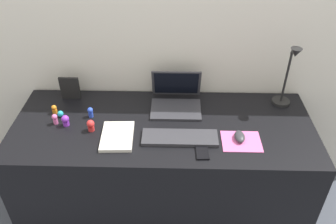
{
  "coord_description": "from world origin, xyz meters",
  "views": [
    {
      "loc": [
        0.07,
        -1.56,
        1.98
      ],
      "look_at": [
        0.03,
        0.0,
        0.83
      ],
      "focal_mm": 37.21,
      "sensor_mm": 36.0,
      "label": 1
    }
  ],
  "objects_px": {
    "toy_figurine_orange": "(54,109)",
    "toy_figurine_purple": "(65,120)",
    "desk_lamp": "(288,78)",
    "toy_figurine_pink": "(55,119)",
    "keyboard": "(180,138)",
    "toy_figurine_cyan": "(60,114)",
    "laptop": "(176,98)",
    "notebook_pad": "(117,136)",
    "toy_figurine_blue": "(90,112)",
    "toy_figurine_red": "(91,125)",
    "mouse": "(240,136)",
    "cell_phone": "(202,151)",
    "picture_frame": "(70,88)"
  },
  "relations": [
    {
      "from": "mouse",
      "to": "toy_figurine_red",
      "type": "relative_size",
      "value": 1.39
    },
    {
      "from": "toy_figurine_blue",
      "to": "toy_figurine_purple",
      "type": "xyz_separation_m",
      "value": [
        -0.12,
        -0.08,
        0.0
      ]
    },
    {
      "from": "keyboard",
      "to": "notebook_pad",
      "type": "xyz_separation_m",
      "value": [
        -0.34,
        0.0,
        0.0
      ]
    },
    {
      "from": "keyboard",
      "to": "toy_figurine_orange",
      "type": "bearing_deg",
      "value": 163.65
    },
    {
      "from": "mouse",
      "to": "toy_figurine_orange",
      "type": "height_order",
      "value": "toy_figurine_orange"
    },
    {
      "from": "toy_figurine_pink",
      "to": "notebook_pad",
      "type": "bearing_deg",
      "value": -17.33
    },
    {
      "from": "desk_lamp",
      "to": "laptop",
      "type": "bearing_deg",
      "value": -178.6
    },
    {
      "from": "keyboard",
      "to": "mouse",
      "type": "relative_size",
      "value": 4.27
    },
    {
      "from": "notebook_pad",
      "to": "toy_figurine_purple",
      "type": "relative_size",
      "value": 3.61
    },
    {
      "from": "desk_lamp",
      "to": "toy_figurine_cyan",
      "type": "xyz_separation_m",
      "value": [
        -1.33,
        -0.15,
        -0.17
      ]
    },
    {
      "from": "toy_figurine_purple",
      "to": "toy_figurine_pink",
      "type": "distance_m",
      "value": 0.07
    },
    {
      "from": "mouse",
      "to": "toy_figurine_orange",
      "type": "xyz_separation_m",
      "value": [
        -1.07,
        0.21,
        0.01
      ]
    },
    {
      "from": "notebook_pad",
      "to": "toy_figurine_blue",
      "type": "relative_size",
      "value": 3.79
    },
    {
      "from": "desk_lamp",
      "to": "toy_figurine_purple",
      "type": "xyz_separation_m",
      "value": [
        -1.27,
        -0.23,
        -0.15
      ]
    },
    {
      "from": "keyboard",
      "to": "desk_lamp",
      "type": "height_order",
      "value": "desk_lamp"
    },
    {
      "from": "toy_figurine_orange",
      "to": "toy_figurine_purple",
      "type": "bearing_deg",
      "value": -49.36
    },
    {
      "from": "mouse",
      "to": "toy_figurine_cyan",
      "type": "relative_size",
      "value": 2.49
    },
    {
      "from": "toy_figurine_pink",
      "to": "desk_lamp",
      "type": "bearing_deg",
      "value": 9.36
    },
    {
      "from": "notebook_pad",
      "to": "toy_figurine_red",
      "type": "bearing_deg",
      "value": 156.58
    },
    {
      "from": "laptop",
      "to": "mouse",
      "type": "distance_m",
      "value": 0.47
    },
    {
      "from": "laptop",
      "to": "toy_figurine_red",
      "type": "relative_size",
      "value": 4.36
    },
    {
      "from": "picture_frame",
      "to": "toy_figurine_orange",
      "type": "bearing_deg",
      "value": -110.67
    },
    {
      "from": "keyboard",
      "to": "mouse",
      "type": "height_order",
      "value": "mouse"
    },
    {
      "from": "desk_lamp",
      "to": "picture_frame",
      "type": "relative_size",
      "value": 2.65
    },
    {
      "from": "toy_figurine_orange",
      "to": "mouse",
      "type": "bearing_deg",
      "value": -11.28
    },
    {
      "from": "desk_lamp",
      "to": "toy_figurine_cyan",
      "type": "height_order",
      "value": "desk_lamp"
    },
    {
      "from": "notebook_pad",
      "to": "toy_figurine_orange",
      "type": "bearing_deg",
      "value": 149.62
    },
    {
      "from": "mouse",
      "to": "toy_figurine_pink",
      "type": "bearing_deg",
      "value": 173.76
    },
    {
      "from": "mouse",
      "to": "toy_figurine_orange",
      "type": "relative_size",
      "value": 1.74
    },
    {
      "from": "keyboard",
      "to": "toy_figurine_cyan",
      "type": "xyz_separation_m",
      "value": [
        -0.7,
        0.19,
        0.01
      ]
    },
    {
      "from": "cell_phone",
      "to": "toy_figurine_purple",
      "type": "height_order",
      "value": "toy_figurine_purple"
    },
    {
      "from": "desk_lamp",
      "to": "toy_figurine_pink",
      "type": "distance_m",
      "value": 1.36
    },
    {
      "from": "notebook_pad",
      "to": "cell_phone",
      "type": "bearing_deg",
      "value": -14.64
    },
    {
      "from": "toy_figurine_cyan",
      "to": "mouse",
      "type": "bearing_deg",
      "value": -9.98
    },
    {
      "from": "toy_figurine_blue",
      "to": "laptop",
      "type": "bearing_deg",
      "value": 15.09
    },
    {
      "from": "picture_frame",
      "to": "toy_figurine_blue",
      "type": "height_order",
      "value": "picture_frame"
    },
    {
      "from": "cell_phone",
      "to": "toy_figurine_orange",
      "type": "bearing_deg",
      "value": 157.13
    },
    {
      "from": "laptop",
      "to": "mouse",
      "type": "bearing_deg",
      "value": -42.59
    },
    {
      "from": "mouse",
      "to": "toy_figurine_orange",
      "type": "distance_m",
      "value": 1.09
    },
    {
      "from": "mouse",
      "to": "notebook_pad",
      "type": "xyz_separation_m",
      "value": [
        -0.66,
        -0.0,
        -0.01
      ]
    },
    {
      "from": "keyboard",
      "to": "toy_figurine_red",
      "type": "xyz_separation_m",
      "value": [
        -0.49,
        0.06,
        0.03
      ]
    },
    {
      "from": "notebook_pad",
      "to": "picture_frame",
      "type": "height_order",
      "value": "picture_frame"
    },
    {
      "from": "laptop",
      "to": "mouse",
      "type": "height_order",
      "value": "laptop"
    },
    {
      "from": "toy_figurine_red",
      "to": "toy_figurine_blue",
      "type": "bearing_deg",
      "value": 102.53
    },
    {
      "from": "toy_figurine_cyan",
      "to": "toy_figurine_pink",
      "type": "height_order",
      "value": "toy_figurine_pink"
    },
    {
      "from": "keyboard",
      "to": "toy_figurine_pink",
      "type": "xyz_separation_m",
      "value": [
        -0.71,
        0.12,
        0.03
      ]
    },
    {
      "from": "toy_figurine_blue",
      "to": "toy_figurine_red",
      "type": "bearing_deg",
      "value": -77.47
    },
    {
      "from": "laptop",
      "to": "toy_figurine_cyan",
      "type": "bearing_deg",
      "value": -168.52
    },
    {
      "from": "notebook_pad",
      "to": "toy_figurine_purple",
      "type": "xyz_separation_m",
      "value": [
        -0.31,
        0.1,
        0.03
      ]
    },
    {
      "from": "desk_lamp",
      "to": "toy_figurine_red",
      "type": "xyz_separation_m",
      "value": [
        -1.12,
        -0.28,
        -0.15
      ]
    }
  ]
}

